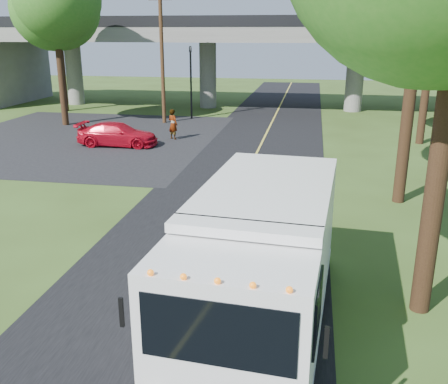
% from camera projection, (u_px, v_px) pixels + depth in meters
% --- Properties ---
extents(ground, '(120.00, 120.00, 0.00)m').
position_uv_depth(ground, '(180.00, 310.00, 11.63)').
color(ground, '#34491A').
rests_on(ground, ground).
extents(road, '(7.00, 90.00, 0.02)m').
position_uv_depth(road, '(241.00, 185.00, 21.00)').
color(road, black).
rests_on(road, ground).
extents(parking_lot, '(16.00, 18.00, 0.01)m').
position_uv_depth(parking_lot, '(81.00, 138.00, 30.32)').
color(parking_lot, black).
rests_on(parking_lot, ground).
extents(lane_line, '(0.12, 90.00, 0.01)m').
position_uv_depth(lane_line, '(241.00, 185.00, 20.99)').
color(lane_line, gold).
rests_on(lane_line, road).
extents(overpass, '(54.00, 10.00, 7.30)m').
position_uv_depth(overpass, '(280.00, 53.00, 40.22)').
color(overpass, slate).
rests_on(overpass, ground).
extents(traffic_signal, '(0.18, 0.22, 5.20)m').
position_uv_depth(traffic_signal, '(191.00, 75.00, 36.01)').
color(traffic_signal, black).
rests_on(traffic_signal, ground).
extents(utility_pole, '(1.60, 0.26, 9.00)m').
position_uv_depth(utility_pole, '(162.00, 56.00, 33.96)').
color(utility_pole, '#472D19').
rests_on(utility_pole, ground).
extents(tree_left_lot, '(5.60, 5.50, 10.50)m').
position_uv_depth(tree_left_lot, '(56.00, 3.00, 31.96)').
color(tree_left_lot, '#382314').
rests_on(tree_left_lot, ground).
extents(tree_left_far, '(5.26, 5.16, 9.89)m').
position_uv_depth(tree_left_far, '(58.00, 14.00, 38.22)').
color(tree_left_far, '#382314').
rests_on(tree_left_far, ground).
extents(step_van, '(3.27, 7.54, 3.09)m').
position_uv_depth(step_van, '(261.00, 258.00, 10.41)').
color(step_van, white).
rests_on(step_van, ground).
extents(red_sedan, '(4.56, 1.95, 1.31)m').
position_uv_depth(red_sedan, '(118.00, 134.00, 28.11)').
color(red_sedan, '#B80B1D').
rests_on(red_sedan, ground).
extents(pedestrian, '(0.79, 0.70, 1.82)m').
position_uv_depth(pedestrian, '(173.00, 124.00, 29.70)').
color(pedestrian, gray).
rests_on(pedestrian, ground).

